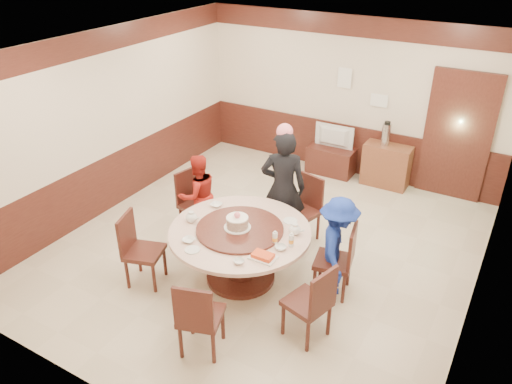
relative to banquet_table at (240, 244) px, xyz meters
The scene contains 29 objects.
room 0.96m from the banquet_table, 93.66° to the left, with size 6.00×6.04×2.84m.
banquet_table is the anchor object (origin of this frame).
chair_0 1.22m from the banquet_table, 17.79° to the left, with size 0.53×0.52×0.97m.
chair_1 1.30m from the banquet_table, 77.59° to the left, with size 0.54×0.55×0.97m.
chair_2 1.34m from the banquet_table, 151.14° to the left, with size 0.53×0.53×0.97m.
chair_3 1.25m from the banquet_table, 147.45° to the right, with size 0.56×0.55×0.97m.
chair_4 1.31m from the banquet_table, 77.20° to the right, with size 0.55×0.56×0.97m.
chair_5 1.31m from the banquet_table, 22.72° to the right, with size 0.55×0.54×0.97m.
person_standing 1.12m from the banquet_table, 87.48° to the left, with size 0.63×0.41×1.72m, color black.
person_red 1.30m from the banquet_table, 149.66° to the left, with size 0.61×0.47×1.25m, color #A71E16.
person_blue 1.21m from the banquet_table, 20.41° to the left, with size 0.84×0.48×1.30m, color #18319D.
birthday_cake 0.33m from the banquet_table, 165.02° to the right, with size 0.34×0.34×0.22m.
teapot_left 0.71m from the banquet_table, 167.64° to the right, with size 0.17×0.15×0.13m, color white.
teapot_right 0.73m from the banquet_table, 22.41° to the left, with size 0.17×0.15×0.13m, color white.
bowl_0 0.72m from the banquet_table, 149.55° to the left, with size 0.15×0.15×0.04m, color white.
bowl_1 0.72m from the banquet_table, 58.97° to the right, with size 0.13×0.13×0.04m, color white.
bowl_2 0.70m from the banquet_table, 127.02° to the right, with size 0.15×0.15×0.04m, color white.
bowl_3 0.68m from the banquet_table, 10.28° to the right, with size 0.14×0.14×0.04m, color white.
saucer_near 0.73m from the banquet_table, 111.04° to the right, with size 0.18×0.18×0.01m, color white.
saucer_far 0.71m from the banquet_table, 48.01° to the left, with size 0.18×0.18×0.01m, color white.
shrimp_platter 0.70m from the banquet_table, 34.85° to the right, with size 0.30×0.20×0.06m.
bottle_0 0.60m from the banquet_table, ahead, with size 0.06×0.06×0.16m, color silver.
bottle_1 0.77m from the banquet_table, ahead, with size 0.06×0.06×0.16m, color silver.
tv_stand 3.55m from the banquet_table, 93.45° to the left, with size 0.85×0.45×0.50m, color #441C15.
television 3.54m from the banquet_table, 93.45° to the left, with size 0.73×0.10×0.42m, color gray.
side_cabinet 3.65m from the banquet_table, 77.22° to the left, with size 0.80×0.40×0.75m, color brown.
thermos 3.66m from the banquet_table, 78.40° to the left, with size 0.15×0.15×0.38m, color silver.
notice_left 3.93m from the banquet_table, 92.46° to the left, with size 0.25×0.00×0.35m, color white.
notice_right 3.88m from the banquet_table, 82.53° to the left, with size 0.30×0.00×0.22m, color white.
Camera 1 is at (2.86, -5.20, 4.11)m, focal length 35.00 mm.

